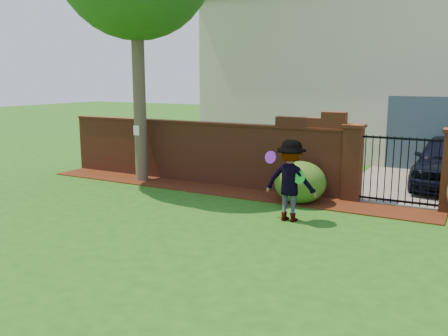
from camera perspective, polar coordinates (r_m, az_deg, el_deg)
The scene contains 13 objects.
ground at distance 9.54m, azimuth -5.36°, elevation -7.49°, with size 80.00×80.00×0.01m, color #205415.
mulch_bed at distance 12.76m, azimuth -0.56°, elevation -2.68°, with size 11.10×1.08×0.03m, color #3A170A.
brick_wall at distance 13.67m, azimuth -3.10°, elevation 2.10°, with size 8.70×0.31×2.16m.
pillar_left at distance 11.99m, azimuth 15.17°, elevation 0.67°, with size 0.50×0.50×1.88m.
iron_gate at distance 11.81m, azimuth 20.33°, elevation -0.28°, with size 1.78×0.03×1.60m.
driveway at distance 15.87m, azimuth 22.27°, elevation -0.87°, with size 3.20×8.00×0.01m, color slate.
house at distance 19.93m, azimuth 17.01°, elevation 10.80°, with size 12.40×6.40×6.30m.
car at distance 14.34m, azimuth 25.27°, elevation 0.63°, with size 1.68×4.18×1.42m, color black.
paper_notice at distance 13.87m, azimuth -10.47°, elevation 4.45°, with size 0.20×0.01×0.28m, color white.
shrub_left at distance 11.57m, azimuth 9.12°, elevation -1.70°, with size 1.24×1.24×1.02m, color #225519.
man at distance 10.01m, azimuth 7.90°, elevation -1.54°, with size 1.11×0.64×1.72m, color gray.
frisbee_purple at distance 10.12m, azimuth 5.61°, elevation 1.29°, with size 0.27×0.27×0.02m, color purple.
frisbee_green at distance 9.81m, azimuth 8.98°, elevation -1.11°, with size 0.27×0.27×0.02m, color green.
Camera 1 is at (5.09, -7.51, 2.96)m, focal length 38.13 mm.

